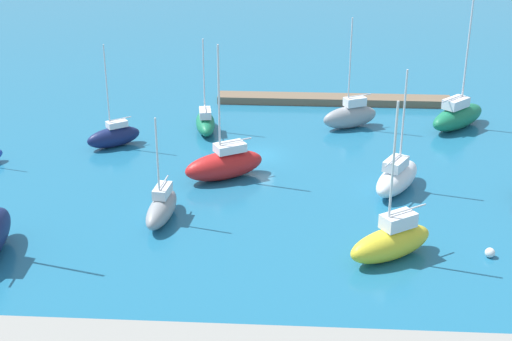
{
  "coord_description": "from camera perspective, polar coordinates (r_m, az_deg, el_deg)",
  "views": [
    {
      "loc": [
        -3.6,
        65.73,
        27.47
      ],
      "look_at": [
        0.0,
        6.95,
        1.5
      ],
      "focal_mm": 52.62,
      "sensor_mm": 36.0,
      "label": 1
    }
  ],
  "objects": [
    {
      "name": "sailboat_gray_near_pier",
      "position": [
        78.56,
        7.18,
        4.17
      ],
      "size": [
        6.35,
        4.47,
        11.56
      ],
      "rotation": [
        0.0,
        0.0,
        0.46
      ],
      "color": "gray",
      "rests_on": "water"
    },
    {
      "name": "sailboat_green_west_end",
      "position": [
        80.55,
        15.08,
        4.06
      ],
      "size": [
        7.37,
        7.43,
        13.68
      ],
      "rotation": [
        0.0,
        0.0,
        3.93
      ],
      "color": "#19724C",
      "rests_on": "water"
    },
    {
      "name": "sailboat_navy_off_beacon",
      "position": [
        74.39,
        -10.76,
        2.6
      ],
      "size": [
        5.43,
        4.59,
        10.21
      ],
      "rotation": [
        0.0,
        0.0,
        0.62
      ],
      "color": "#141E4C",
      "rests_on": "water"
    },
    {
      "name": "sailboat_white_far_north",
      "position": [
        64.73,
        10.66,
        -0.5
      ],
      "size": [
        5.4,
        7.2,
        10.63
      ],
      "rotation": [
        0.0,
        0.0,
        4.21
      ],
      "color": "white",
      "rests_on": "water"
    },
    {
      "name": "sailboat_gray_lone_south",
      "position": [
        59.26,
        -7.19,
        -2.81
      ],
      "size": [
        2.43,
        6.23,
        8.69
      ],
      "rotation": [
        0.0,
        0.0,
        1.46
      ],
      "color": "gray",
      "rests_on": "water"
    },
    {
      "name": "mooring_buoy_white",
      "position": [
        56.66,
        17.36,
        -5.98
      ],
      "size": [
        0.73,
        0.73,
        0.73
      ],
      "primitive_type": "sphere",
      "color": "white",
      "rests_on": "water"
    },
    {
      "name": "sailboat_green_by_breakwater",
      "position": [
        77.16,
        -3.87,
        3.7
      ],
      "size": [
        2.9,
        6.3,
        9.6
      ],
      "rotation": [
        0.0,
        0.0,
        4.88
      ],
      "color": "#19724C",
      "rests_on": "water"
    },
    {
      "name": "sailboat_yellow_inner_mooring",
      "position": [
        54.39,
        10.24,
        -5.3
      ],
      "size": [
        7.04,
        5.78,
        11.9
      ],
      "rotation": [
        0.0,
        0.0,
        0.59
      ],
      "color": "yellow",
      "rests_on": "water"
    },
    {
      "name": "water",
      "position": [
        71.33,
        0.34,
        1.15
      ],
      "size": [
        160.0,
        160.0,
        0.0
      ],
      "primitive_type": "plane",
      "color": "#1E668C",
      "rests_on": "ground"
    },
    {
      "name": "pier_dock",
      "position": [
        86.22,
        5.93,
        5.38
      ],
      "size": [
        26.45,
        2.49,
        0.84
      ],
      "primitive_type": "cube",
      "color": "brown",
      "rests_on": "ground"
    },
    {
      "name": "sailboat_red_far_south",
      "position": [
        66.05,
        -2.41,
        0.5
      ],
      "size": [
        7.65,
        5.9,
        12.15
      ],
      "rotation": [
        0.0,
        0.0,
        0.52
      ],
      "color": "red",
      "rests_on": "water"
    }
  ]
}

